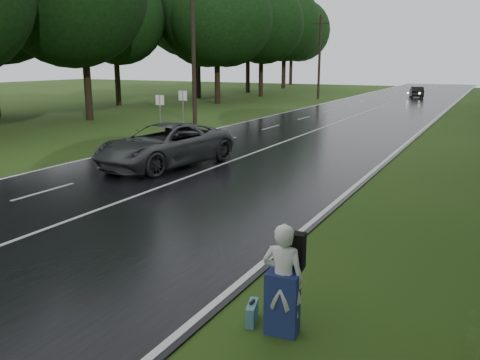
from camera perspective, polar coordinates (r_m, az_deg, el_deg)
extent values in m
plane|color=#294414|center=(13.77, -19.95, -4.87)|extent=(160.00, 160.00, 0.00)
cube|color=black|center=(30.60, 8.76, 5.70)|extent=(12.00, 140.00, 0.04)
cube|color=silver|center=(30.59, 8.76, 5.74)|extent=(0.12, 140.00, 0.01)
imported|color=#474A4C|center=(20.09, -8.74, 4.06)|extent=(3.82, 6.48, 1.69)
imported|color=black|center=(61.47, 19.85, 9.61)|extent=(2.22, 4.04, 1.26)
imported|color=silver|center=(7.73, 5.02, -11.48)|extent=(0.71, 0.51, 1.81)
cube|color=navy|center=(7.91, 4.95, -14.09)|extent=(0.54, 0.39, 1.02)
cube|color=black|center=(7.79, 6.05, -8.11)|extent=(0.43, 0.26, 0.58)
cube|color=teal|center=(8.32, 1.41, -15.20)|extent=(0.27, 0.50, 0.34)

